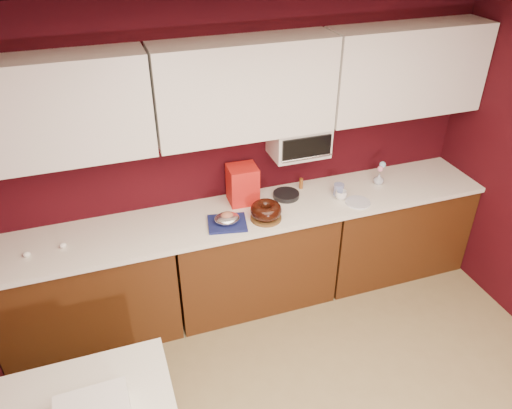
{
  "coord_description": "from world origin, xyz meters",
  "views": [
    {
      "loc": [
        -1.04,
        -1.2,
        3.05
      ],
      "look_at": [
        0.0,
        1.84,
        1.02
      ],
      "focal_mm": 35.0,
      "sensor_mm": 36.0,
      "label": 1
    }
  ],
  "objects_px": {
    "toaster_oven": "(299,140)",
    "foil_ham_nest": "(227,218)",
    "coffee_mug": "(341,194)",
    "bundt_cake": "(266,210)",
    "flower_vase": "(379,178)",
    "blue_jar": "(339,190)",
    "pandoro_box": "(243,184)"
  },
  "relations": [
    {
      "from": "toaster_oven",
      "to": "foil_ham_nest",
      "type": "distance_m",
      "value": 0.85
    },
    {
      "from": "foil_ham_nest",
      "to": "coffee_mug",
      "type": "xyz_separation_m",
      "value": [
        0.99,
        0.05,
        -0.01
      ]
    },
    {
      "from": "bundt_cake",
      "to": "flower_vase",
      "type": "relative_size",
      "value": 2.27
    },
    {
      "from": "bundt_cake",
      "to": "toaster_oven",
      "type": "bearing_deg",
      "value": 38.81
    },
    {
      "from": "coffee_mug",
      "to": "blue_jar",
      "type": "xyz_separation_m",
      "value": [
        0.01,
        0.07,
        0.0
      ]
    },
    {
      "from": "toaster_oven",
      "to": "blue_jar",
      "type": "bearing_deg",
      "value": -27.64
    },
    {
      "from": "bundt_cake",
      "to": "coffee_mug",
      "type": "xyz_separation_m",
      "value": [
        0.68,
        0.08,
        -0.03
      ]
    },
    {
      "from": "toaster_oven",
      "to": "blue_jar",
      "type": "xyz_separation_m",
      "value": [
        0.31,
        -0.16,
        -0.42
      ]
    },
    {
      "from": "bundt_cake",
      "to": "coffee_mug",
      "type": "relative_size",
      "value": 2.65
    },
    {
      "from": "bundt_cake",
      "to": "foil_ham_nest",
      "type": "relative_size",
      "value": 1.25
    },
    {
      "from": "bundt_cake",
      "to": "flower_vase",
      "type": "bearing_deg",
      "value": 10.13
    },
    {
      "from": "flower_vase",
      "to": "pandoro_box",
      "type": "bearing_deg",
      "value": 174.71
    },
    {
      "from": "bundt_cake",
      "to": "flower_vase",
      "type": "xyz_separation_m",
      "value": [
        1.1,
        0.2,
        -0.03
      ]
    },
    {
      "from": "foil_ham_nest",
      "to": "blue_jar",
      "type": "relative_size",
      "value": 1.93
    },
    {
      "from": "toaster_oven",
      "to": "coffee_mug",
      "type": "xyz_separation_m",
      "value": [
        0.3,
        -0.23,
        -0.43
      ]
    },
    {
      "from": "toaster_oven",
      "to": "flower_vase",
      "type": "distance_m",
      "value": 0.84
    },
    {
      "from": "bundt_cake",
      "to": "blue_jar",
      "type": "relative_size",
      "value": 2.4
    },
    {
      "from": "pandoro_box",
      "to": "coffee_mug",
      "type": "relative_size",
      "value": 3.45
    },
    {
      "from": "bundt_cake",
      "to": "foil_ham_nest",
      "type": "distance_m",
      "value": 0.31
    },
    {
      "from": "coffee_mug",
      "to": "blue_jar",
      "type": "bearing_deg",
      "value": 80.3
    },
    {
      "from": "toaster_oven",
      "to": "bundt_cake",
      "type": "height_order",
      "value": "toaster_oven"
    },
    {
      "from": "toaster_oven",
      "to": "pandoro_box",
      "type": "height_order",
      "value": "toaster_oven"
    },
    {
      "from": "bundt_cake",
      "to": "blue_jar",
      "type": "bearing_deg",
      "value": 11.7
    },
    {
      "from": "foil_ham_nest",
      "to": "coffee_mug",
      "type": "height_order",
      "value": "same"
    },
    {
      "from": "blue_jar",
      "to": "bundt_cake",
      "type": "bearing_deg",
      "value": -168.3
    },
    {
      "from": "foil_ham_nest",
      "to": "pandoro_box",
      "type": "xyz_separation_m",
      "value": [
        0.22,
        0.28,
        0.1
      ]
    },
    {
      "from": "toaster_oven",
      "to": "foil_ham_nest",
      "type": "relative_size",
      "value": 2.33
    },
    {
      "from": "blue_jar",
      "to": "flower_vase",
      "type": "bearing_deg",
      "value": 7.46
    },
    {
      "from": "foil_ham_nest",
      "to": "pandoro_box",
      "type": "bearing_deg",
      "value": 52.86
    },
    {
      "from": "flower_vase",
      "to": "toaster_oven",
      "type": "bearing_deg",
      "value": 171.39
    },
    {
      "from": "blue_jar",
      "to": "flower_vase",
      "type": "distance_m",
      "value": 0.41
    },
    {
      "from": "bundt_cake",
      "to": "pandoro_box",
      "type": "distance_m",
      "value": 0.33
    }
  ]
}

